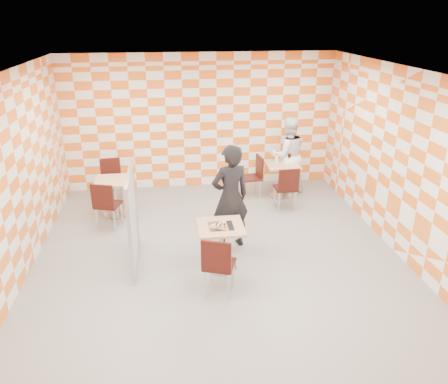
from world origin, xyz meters
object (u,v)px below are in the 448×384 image
Objects in this scene: chair_empty_near at (106,202)px; partition at (133,218)px; main_table at (221,240)px; empty_table at (114,191)px; chair_empty_far at (111,177)px; man_dark at (230,197)px; man_white at (288,155)px; chair_second_front at (287,185)px; chair_second_side at (255,173)px; sport_bottle at (277,159)px; soda_bottle at (289,158)px; chair_main_front at (218,262)px; second_table at (282,174)px.

partition is (0.58, -1.28, 0.25)m from chair_empty_near.
main_table is 2.90m from empty_table.
man_dark is at bearing -45.85° from chair_empty_far.
partition is at bearing 37.09° from man_white.
chair_second_side is (-0.50, 0.80, 0.00)m from chair_second_front.
chair_empty_near is 4.62× the size of sport_bottle.
partition reaches higher than chair_second_front.
soda_bottle is at bearing 72.36° from chair_second_front.
chair_empty_near is (-3.02, -1.17, 0.00)m from chair_second_side.
chair_empty_far is at bearing 91.34° from chair_empty_near.
chair_empty_near is at bearing 17.52° from man_white.
chair_second_side is at bearing 70.83° from chair_main_front.
chair_empty_near is 3.72m from sport_bottle.
chair_main_front is at bearing -41.31° from partition.
man_white is (2.00, 3.74, 0.31)m from chair_main_front.
chair_empty_far is (-1.83, 3.68, 0.00)m from chair_main_front.
man_dark is (-1.35, -1.31, 0.37)m from chair_second_front.
man_white reaches higher than sport_bottle.
chair_main_front and chair_second_front have the same top height.
empty_table is at bearing 129.21° from main_table.
man_white is at bearing 0.77° from chair_empty_far.
chair_empty_near is at bearing -160.88° from sport_bottle.
chair_empty_near is 0.60× the size of partition.
second_table and empty_table have the same top height.
main_table is at bearing 79.66° from chair_main_front.
main_table is 0.48× the size of partition.
chair_empty_near is (-3.61, -1.11, 0.04)m from second_table.
man_white is at bearing 58.26° from main_table.
man_white reaches higher than soda_bottle.
second_table is 0.75m from chair_second_front.
soda_bottle reaches higher than chair_empty_far.
chair_main_front is at bearing -63.59° from chair_empty_far.
second_table is 1.00× the size of empty_table.
chair_empty_far is 4.62× the size of sport_bottle.
chair_empty_near is 4.06m from man_white.
man_dark is (-0.84, -2.10, 0.37)m from chair_second_side.
chair_second_front is 1.00× the size of chair_second_side.
partition is at bearing -65.42° from chair_empty_near.
empty_table is at bearing -171.33° from soda_bottle.
empty_table is 0.61m from chair_empty_near.
soda_bottle reaches higher than sport_bottle.
sport_bottle is at bearing 40.47° from partition.
chair_second_side is at bearing 68.74° from main_table.
main_table and second_table have the same top height.
man_dark reaches higher than chair_empty_far.
sport_bottle is (1.58, 2.86, 0.33)m from main_table.
empty_table is 3.44m from chair_second_front.
partition is at bearing 138.69° from chair_main_front.
man_white reaches higher than chair_second_side.
main_table is 3.38m from soda_bottle.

